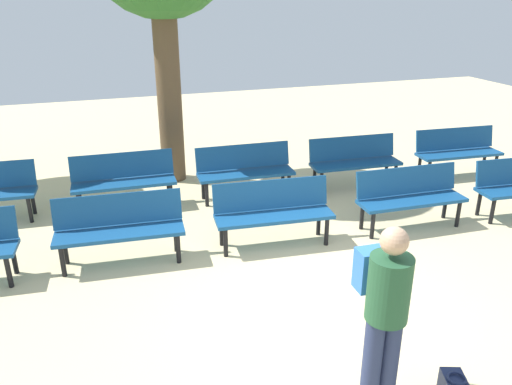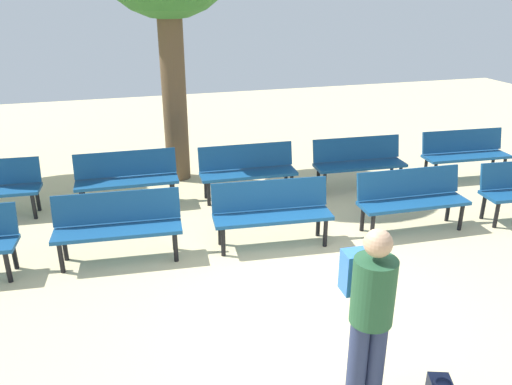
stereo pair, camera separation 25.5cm
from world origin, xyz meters
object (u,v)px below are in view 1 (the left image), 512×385
Objects in this scene: bench_r1_c2 at (245,168)px; visitor_with_backpack at (384,306)px; bench_r0_c3 at (410,194)px; bench_r1_c3 at (354,159)px; bench_r1_c4 at (457,149)px; bench_r0_c2 at (273,209)px; bench_r1_c1 at (124,178)px; bench_r0_c1 at (119,225)px.

bench_r1_c2 is 0.98× the size of visitor_with_backpack.
bench_r0_c3 and bench_r1_c2 have the same top height.
bench_r1_c4 is (2.10, -0.10, 0.00)m from bench_r1_c3.
bench_r1_c1 is at bearing 138.85° from bench_r0_c2.
bench_r1_c2 is at bearing -91.59° from visitor_with_backpack.
bench_r0_c3 is (2.08, -0.12, 0.00)m from bench_r0_c2.
bench_r0_c2 is 3.02m from visitor_with_backpack.
bench_r0_c2 is 1.01× the size of bench_r1_c1.
bench_r0_c1 is 1.77m from bench_r1_c1.
bench_r1_c3 is at bearing -178.49° from bench_r1_c4.
bench_r1_c3 is (1.98, -0.13, 0.00)m from bench_r1_c2.
visitor_with_backpack is at bearing -87.84° from bench_r0_c2.
bench_r0_c2 and bench_r1_c2 have the same top height.
bench_r1_c1 is (-1.82, 1.91, 0.00)m from bench_r0_c2.
bench_r1_c2 is at bearing -3.16° from bench_r1_c1.
bench_r1_c3 is (2.12, 1.60, 0.00)m from bench_r0_c2.
bench_r0_c1 is 1.00× the size of bench_r1_c3.
bench_r1_c3 is 2.10m from bench_r1_c4.
bench_r1_c3 is at bearing 24.07° from bench_r0_c1.
bench_r1_c4 is (2.14, 1.63, 0.00)m from bench_r0_c3.
bench_r0_c2 is 1.01× the size of bench_r0_c3.
visitor_with_backpack is (-0.16, -2.99, 0.43)m from bench_r0_c2.
bench_r0_c1 is 2.67m from bench_r1_c2.
bench_r1_c1 and bench_r1_c2 have the same top height.
bench_r0_c1 is 3.67m from visitor_with_backpack.
bench_r1_c4 is at bearing 0.76° from bench_r1_c3.
bench_r0_c3 is 3.66m from visitor_with_backpack.
bench_r1_c4 is 6.29m from visitor_with_backpack.
visitor_with_backpack reaches higher than bench_r1_c4.
bench_r1_c2 is 1.98m from bench_r1_c3.
bench_r1_c3 is at bearing -114.34° from visitor_with_backpack.
bench_r0_c1 is 1.01× the size of bench_r1_c2.
bench_r1_c4 is (6.23, 1.35, 0.00)m from bench_r0_c1.
bench_r1_c4 is at bearing -132.22° from visitor_with_backpack.
bench_r0_c1 and bench_r1_c1 have the same top height.
bench_r0_c1 is 4.38m from bench_r1_c3.
bench_r1_c1 is (-3.89, 2.03, 0.00)m from bench_r0_c3.
bench_r1_c1 is 0.98× the size of visitor_with_backpack.
bench_r0_c1 is at bearing -163.53° from bench_r1_c4.
bench_r1_c1 is 1.96m from bench_r1_c2.
bench_r0_c1 is 4.10m from bench_r0_c3.
bench_r0_c1 and bench_r0_c3 have the same top height.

